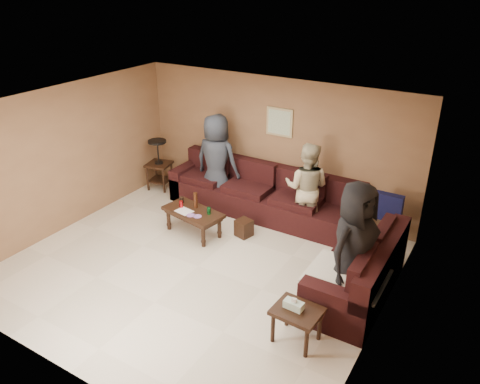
{
  "coord_description": "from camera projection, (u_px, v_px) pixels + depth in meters",
  "views": [
    {
      "loc": [
        3.72,
        -4.87,
        4.18
      ],
      "look_at": [
        0.25,
        0.85,
        1.0
      ],
      "focal_mm": 35.0,
      "sensor_mm": 36.0,
      "label": 1
    }
  ],
  "objects": [
    {
      "name": "wall_art",
      "position": [
        280.0,
        122.0,
        8.44
      ],
      "size": [
        0.52,
        0.04,
        0.52
      ],
      "color": "tan",
      "rests_on": "ground"
    },
    {
      "name": "person_left",
      "position": [
        217.0,
        161.0,
        8.88
      ],
      "size": [
        0.92,
        0.63,
        1.81
      ],
      "primitive_type": "imported",
      "rotation": [
        0.0,
        0.0,
        3.2
      ],
      "color": "#2B313C",
      "rests_on": "ground"
    },
    {
      "name": "room",
      "position": [
        194.0,
        168.0,
        6.59
      ],
      "size": [
        5.6,
        5.5,
        2.5
      ],
      "color": "beige",
      "rests_on": "ground"
    },
    {
      "name": "person_right",
      "position": [
        353.0,
        247.0,
        6.09
      ],
      "size": [
        0.8,
        1.02,
        1.83
      ],
      "primitive_type": "imported",
      "rotation": [
        0.0,
        0.0,
        1.3
      ],
      "color": "black",
      "rests_on": "ground"
    },
    {
      "name": "end_table_left",
      "position": [
        159.0,
        164.0,
        9.69
      ],
      "size": [
        0.55,
        0.55,
        1.06
      ],
      "rotation": [
        0.0,
        0.0,
        0.21
      ],
      "color": "black",
      "rests_on": "ground"
    },
    {
      "name": "sectional_sofa",
      "position": [
        289.0,
        221.0,
        7.95
      ],
      "size": [
        4.65,
        2.9,
        0.97
      ],
      "color": "black",
      "rests_on": "ground"
    },
    {
      "name": "coffee_table",
      "position": [
        193.0,
        214.0,
        8.06
      ],
      "size": [
        1.14,
        0.71,
        0.73
      ],
      "rotation": [
        0.0,
        0.0,
        -0.18
      ],
      "color": "black",
      "rests_on": "ground"
    },
    {
      "name": "side_table_right",
      "position": [
        297.0,
        314.0,
        5.67
      ],
      "size": [
        0.6,
        0.5,
        0.62
      ],
      "rotation": [
        0.0,
        0.0,
        -0.06
      ],
      "color": "black",
      "rests_on": "ground"
    },
    {
      "name": "person_middle",
      "position": [
        307.0,
        188.0,
        8.02
      ],
      "size": [
        0.88,
        0.74,
        1.61
      ],
      "primitive_type": "imported",
      "rotation": [
        0.0,
        0.0,
        3.32
      ],
      "color": "#BFB48E",
      "rests_on": "ground"
    },
    {
      "name": "waste_bin",
      "position": [
        244.0,
        228.0,
        8.08
      ],
      "size": [
        0.3,
        0.3,
        0.3
      ],
      "primitive_type": "cube",
      "rotation": [
        0.0,
        0.0,
        -0.25
      ],
      "color": "black",
      "rests_on": "ground"
    }
  ]
}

